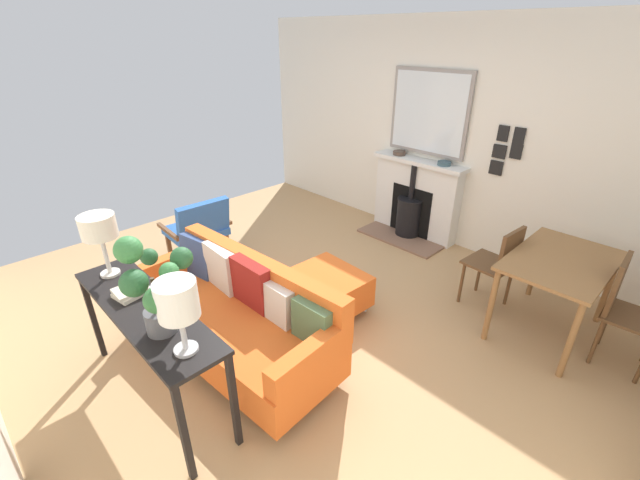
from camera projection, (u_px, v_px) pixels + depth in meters
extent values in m
cube|color=tan|center=(293.00, 305.00, 4.12)|extent=(4.83, 5.87, 0.01)
cube|color=silver|center=(439.00, 135.00, 5.03)|extent=(0.12, 5.87, 2.64)
cube|color=brown|center=(399.00, 239.00, 5.40)|extent=(0.41, 1.11, 0.03)
cube|color=silver|center=(416.00, 199.00, 5.38)|extent=(0.20, 1.17, 0.97)
cube|color=black|center=(411.00, 211.00, 5.39)|extent=(0.06, 0.59, 0.64)
cylinder|color=black|center=(409.00, 217.00, 5.40)|extent=(0.32, 0.32, 0.48)
cylinder|color=black|center=(411.00, 199.00, 5.29)|extent=(0.34, 0.34, 0.02)
cylinder|color=black|center=(413.00, 182.00, 5.19)|extent=(0.07, 0.07, 0.44)
cube|color=silver|center=(419.00, 162.00, 5.14)|extent=(0.25, 1.25, 0.05)
cube|color=gray|center=(429.00, 113.00, 4.94)|extent=(0.04, 1.04, 0.99)
cube|color=silver|center=(428.00, 113.00, 4.92)|extent=(0.01, 0.96, 0.91)
cylinder|color=#47382D|center=(399.00, 153.00, 5.31)|extent=(0.16, 0.16, 0.05)
torus|color=#47382D|center=(399.00, 151.00, 5.30)|extent=(0.16, 0.16, 0.01)
cylinder|color=#334C56|center=(444.00, 163.00, 4.90)|extent=(0.16, 0.16, 0.05)
torus|color=#334C56|center=(444.00, 162.00, 4.89)|extent=(0.16, 0.16, 0.01)
cylinder|color=#B2B2B7|center=(151.00, 325.00, 3.75)|extent=(0.04, 0.04, 0.10)
cylinder|color=#B2B2B7|center=(271.00, 426.00, 2.79)|extent=(0.04, 0.04, 0.10)
cylinder|color=#B2B2B7|center=(208.00, 296.00, 4.16)|extent=(0.04, 0.04, 0.10)
cylinder|color=#B2B2B7|center=(330.00, 376.00, 3.20)|extent=(0.04, 0.04, 0.10)
cube|color=orange|center=(231.00, 330.00, 3.38)|extent=(0.91, 1.96, 0.30)
cube|color=orange|center=(258.00, 278.00, 3.45)|extent=(0.28, 1.91, 0.39)
cube|color=orange|center=(168.00, 267.00, 3.80)|extent=(0.74, 0.17, 0.21)
cube|color=orange|center=(310.00, 357.00, 2.74)|extent=(0.74, 0.17, 0.21)
cube|color=#334775|center=(198.00, 256.00, 3.83)|extent=(0.21, 0.40, 0.39)
cube|color=beige|center=(221.00, 269.00, 3.61)|extent=(0.13, 0.41, 0.41)
cube|color=maroon|center=(251.00, 285.00, 3.37)|extent=(0.13, 0.42, 0.42)
cube|color=beige|center=(278.00, 304.00, 3.20)|extent=(0.12, 0.33, 0.33)
cube|color=#4C6B47|center=(312.00, 324.00, 2.98)|extent=(0.14, 0.34, 0.33)
cylinder|color=#B2B2B7|center=(296.00, 300.00, 4.12)|extent=(0.03, 0.03, 0.09)
cylinder|color=#B2B2B7|center=(334.00, 326.00, 3.75)|extent=(0.03, 0.03, 0.09)
cylinder|color=#B2B2B7|center=(327.00, 285.00, 4.37)|extent=(0.03, 0.03, 0.09)
cylinder|color=#B2B2B7|center=(365.00, 308.00, 4.00)|extent=(0.03, 0.03, 0.09)
cube|color=orange|center=(331.00, 287.00, 3.97)|extent=(0.55, 0.71, 0.31)
cube|color=brown|center=(208.00, 233.00, 5.20)|extent=(0.05, 0.05, 0.35)
cube|color=brown|center=(169.00, 245.00, 4.90)|extent=(0.05, 0.05, 0.35)
cube|color=brown|center=(227.00, 246.00, 4.88)|extent=(0.05, 0.05, 0.35)
cube|color=brown|center=(187.00, 260.00, 4.58)|extent=(0.05, 0.05, 0.35)
cube|color=#2D60B2|center=(196.00, 231.00, 4.80)|extent=(0.63, 0.59, 0.08)
cube|color=#2D60B2|center=(203.00, 219.00, 4.53)|extent=(0.61, 0.17, 0.40)
cube|color=brown|center=(219.00, 216.00, 4.95)|extent=(0.07, 0.53, 0.04)
cube|color=brown|center=(168.00, 232.00, 4.57)|extent=(0.07, 0.53, 0.04)
cube|color=black|center=(135.00, 301.00, 3.52)|extent=(0.04, 0.04, 0.77)
cube|color=black|center=(234.00, 401.00, 2.56)|extent=(0.04, 0.04, 0.77)
cube|color=black|center=(93.00, 318.00, 3.31)|extent=(0.04, 0.04, 0.77)
cube|color=black|center=(184.00, 434.00, 2.35)|extent=(0.04, 0.04, 0.77)
cube|color=black|center=(144.00, 309.00, 2.75)|extent=(0.40, 1.56, 0.03)
cylinder|color=beige|center=(111.00, 273.00, 3.12)|extent=(0.14, 0.14, 0.02)
cylinder|color=beige|center=(106.00, 255.00, 3.04)|extent=(0.03, 0.03, 0.30)
cylinder|color=silver|center=(98.00, 226.00, 2.94)|extent=(0.25, 0.25, 0.17)
cylinder|color=#B2B2B7|center=(186.00, 349.00, 2.37)|extent=(0.14, 0.14, 0.02)
cylinder|color=#B2B2B7|center=(183.00, 332.00, 2.31)|extent=(0.03, 0.03, 0.23)
cylinder|color=silver|center=(177.00, 300.00, 2.21)|extent=(0.23, 0.23, 0.22)
cylinder|color=#4C4C51|center=(161.00, 320.00, 2.50)|extent=(0.18, 0.18, 0.15)
cylinder|color=brown|center=(155.00, 294.00, 2.41)|extent=(0.02, 0.02, 0.22)
sphere|color=#26562D|center=(134.00, 283.00, 2.28)|extent=(0.16, 0.16, 0.16)
sphere|color=#2D6633|center=(157.00, 300.00, 2.20)|extent=(0.15, 0.15, 0.15)
sphere|color=#387A3D|center=(169.00, 272.00, 2.33)|extent=(0.11, 0.11, 0.11)
sphere|color=#26562D|center=(182.00, 258.00, 2.44)|extent=(0.13, 0.13, 0.13)
sphere|color=#26562D|center=(149.00, 257.00, 2.53)|extent=(0.11, 0.11, 0.11)
sphere|color=#387A3D|center=(128.00, 250.00, 2.31)|extent=(0.16, 0.16, 0.16)
cube|color=beige|center=(131.00, 293.00, 2.87)|extent=(0.23, 0.20, 0.03)
cube|color=beige|center=(131.00, 290.00, 2.86)|extent=(0.22, 0.18, 0.03)
cylinder|color=olive|center=(536.00, 265.00, 4.12)|extent=(0.05, 0.05, 0.71)
cylinder|color=olive|center=(491.00, 306.00, 3.50)|extent=(0.05, 0.05, 0.71)
cylinder|color=olive|center=(607.00, 290.00, 3.72)|extent=(0.05, 0.05, 0.71)
cylinder|color=olive|center=(571.00, 341.00, 3.11)|extent=(0.05, 0.05, 0.71)
cube|color=olive|center=(562.00, 261.00, 3.45)|extent=(1.09, 0.73, 0.03)
cylinder|color=brown|center=(479.00, 272.00, 4.24)|extent=(0.03, 0.03, 0.46)
cylinder|color=brown|center=(461.00, 283.00, 4.06)|extent=(0.03, 0.03, 0.46)
cylinder|color=brown|center=(509.00, 285.00, 4.03)|extent=(0.03, 0.03, 0.46)
cylinder|color=brown|center=(491.00, 297.00, 3.84)|extent=(0.03, 0.03, 0.46)
cube|color=brown|center=(489.00, 263.00, 3.94)|extent=(0.43, 0.43, 0.02)
cube|color=brown|center=(511.00, 251.00, 3.73)|extent=(0.36, 0.06, 0.39)
cylinder|color=brown|center=(596.00, 342.00, 3.30)|extent=(0.03, 0.03, 0.44)
cylinder|color=brown|center=(605.00, 323.00, 3.50)|extent=(0.03, 0.03, 0.44)
cube|color=brown|center=(633.00, 318.00, 3.20)|extent=(0.42, 0.42, 0.02)
cube|color=brown|center=(618.00, 284.00, 3.19)|extent=(0.36, 0.05, 0.45)
cube|color=black|center=(503.00, 133.00, 4.40)|extent=(0.02, 0.11, 0.17)
cube|color=black|center=(519.00, 136.00, 4.29)|extent=(0.02, 0.11, 0.17)
cube|color=black|center=(499.00, 152.00, 4.49)|extent=(0.02, 0.14, 0.15)
cube|color=black|center=(516.00, 152.00, 4.36)|extent=(0.02, 0.12, 0.15)
cube|color=black|center=(496.00, 168.00, 4.57)|extent=(0.02, 0.14, 0.15)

